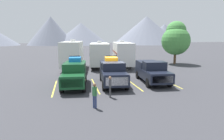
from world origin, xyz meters
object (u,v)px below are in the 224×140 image
at_px(pickup_truck_a, 75,73).
at_px(pickup_truck_c, 152,71).
at_px(camper_trailer_b, 100,54).
at_px(camper_trailer_c, 123,53).
at_px(pickup_truck_b, 113,72).
at_px(camper_trailer_a, 72,54).
at_px(person_a, 95,94).
at_px(person_b, 110,85).

bearing_deg(pickup_truck_a, pickup_truck_c, -0.60).
distance_m(camper_trailer_b, camper_trailer_c, 3.37).
xyz_separation_m(pickup_truck_b, camper_trailer_a, (-3.49, 9.41, 0.93)).
bearing_deg(pickup_truck_c, camper_trailer_a, 128.18).
relative_size(camper_trailer_a, person_a, 5.11).
bearing_deg(pickup_truck_b, pickup_truck_c, -0.25).
xyz_separation_m(pickup_truck_a, pickup_truck_c, (7.38, -0.08, -0.11)).
bearing_deg(camper_trailer_a, person_a, -85.94).
distance_m(pickup_truck_a, pickup_truck_b, 3.46).
relative_size(camper_trailer_c, person_b, 5.67).
distance_m(camper_trailer_a, camper_trailer_c, 7.22).
bearing_deg(camper_trailer_b, camper_trailer_c, -7.35).
bearing_deg(person_b, camper_trailer_a, 100.41).
bearing_deg(pickup_truck_a, camper_trailer_b, 69.61).
height_order(pickup_truck_c, camper_trailer_c, camper_trailer_c).
relative_size(pickup_truck_a, camper_trailer_a, 0.70).
xyz_separation_m(camper_trailer_a, camper_trailer_b, (3.86, 0.97, -0.14)).
bearing_deg(pickup_truck_c, camper_trailer_c, 91.19).
height_order(pickup_truck_b, person_b, pickup_truck_b).
bearing_deg(pickup_truck_b, pickup_truck_a, 179.00).
bearing_deg(person_a, camper_trailer_a, 94.06).
distance_m(camper_trailer_a, camper_trailer_b, 3.98).
relative_size(camper_trailer_a, camper_trailer_b, 0.92).
distance_m(camper_trailer_b, person_a, 16.43).
bearing_deg(person_b, person_a, -125.86).
bearing_deg(person_a, camper_trailer_c, 68.72).
xyz_separation_m(pickup_truck_c, camper_trailer_c, (-0.21, 9.96, 0.93)).
distance_m(pickup_truck_c, person_a, 8.57).
relative_size(pickup_truck_c, camper_trailer_a, 0.70).
bearing_deg(camper_trailer_c, pickup_truck_b, -110.48).
bearing_deg(pickup_truck_b, camper_trailer_a, 110.37).
height_order(camper_trailer_a, person_a, camper_trailer_a).
xyz_separation_m(pickup_truck_b, person_b, (-1.05, -3.90, -0.28)).
xyz_separation_m(camper_trailer_c, person_a, (-6.13, -15.73, -1.11)).
bearing_deg(person_a, camper_trailer_b, 80.23).
bearing_deg(camper_trailer_b, person_a, -99.77).
bearing_deg(camper_trailer_b, person_b, -95.68).
relative_size(camper_trailer_a, camper_trailer_c, 0.91).
bearing_deg(pickup_truck_c, pickup_truck_b, 179.75).
height_order(pickup_truck_b, camper_trailer_a, camper_trailer_a).
bearing_deg(person_b, pickup_truck_c, 37.99).
bearing_deg(pickup_truck_b, camper_trailer_b, 87.96).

